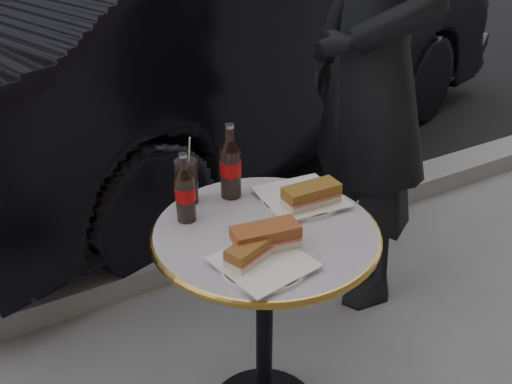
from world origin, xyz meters
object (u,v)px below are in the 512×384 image
bistro_table (264,332)px  pedestrian (374,69)px  cola_bottle_right (230,161)px  parked_car (241,43)px  plate_left (263,265)px  plate_right (301,199)px  cola_bottle_left (185,188)px  cola_glass (187,181)px

bistro_table → pedestrian: (0.73, 0.45, 0.58)m
cola_bottle_right → parked_car: bearing=60.3°
plate_left → pedestrian: pedestrian is taller
bistro_table → plate_right: (0.17, 0.08, 0.37)m
cola_bottle_left → pedestrian: 0.95m
cola_bottle_right → cola_glass: size_ratio=1.71×
plate_left → parked_car: size_ratio=0.05×
bistro_table → plate_left: bearing=-122.5°
parked_car → pedestrian: 1.54m
cola_bottle_left → cola_bottle_right: cola_bottle_right is taller
plate_right → parked_car: size_ratio=0.06×
cola_bottle_left → pedestrian: (0.89, 0.30, 0.11)m
plate_left → cola_bottle_left: 0.32m
plate_right → cola_bottle_left: 0.35m
plate_right → pedestrian: 0.70m
bistro_table → parked_car: 2.20m
plate_left → plate_right: size_ratio=0.92×
plate_right → cola_glass: cola_glass is taller
bistro_table → cola_bottle_right: (0.01, 0.21, 0.48)m
plate_right → pedestrian: bearing=33.3°
cola_bottle_right → plate_right: bearing=-38.8°
plate_left → cola_glass: 0.39m
plate_right → parked_car: parked_car is taller
parked_car → cola_bottle_right: bearing=132.3°
cola_glass → parked_car: bearing=56.8°
plate_right → bistro_table: bearing=-155.4°
pedestrian → cola_bottle_right: bearing=-63.1°
plate_left → pedestrian: 1.03m
plate_left → plate_right: (0.26, 0.22, 0.00)m
plate_left → cola_bottle_right: 0.38m
cola_glass → bistro_table: bearing=-63.3°
plate_right → cola_glass: bearing=150.5°
parked_car → cola_bottle_left: bearing=129.1°
cola_bottle_left → parked_car: 2.13m
cola_bottle_right → bistro_table: bearing=-91.4°
cola_glass → pedestrian: pedestrian is taller
plate_left → cola_glass: bearing=93.9°
plate_right → cola_bottle_right: size_ratio=1.03×
cola_bottle_right → pedestrian: bearing=18.3°
cola_bottle_right → parked_car: parked_car is taller
bistro_table → plate_right: plate_right is taller
bistro_table → pedestrian: 1.03m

